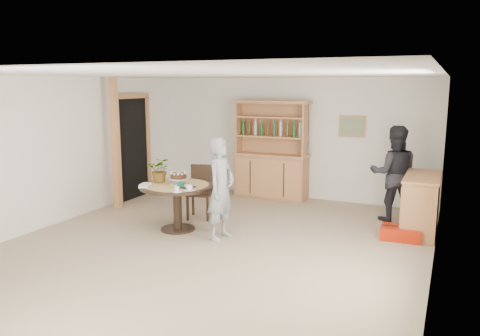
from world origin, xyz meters
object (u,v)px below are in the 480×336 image
at_px(dining_table, 177,194).
at_px(teen_boy, 221,189).
at_px(hutch, 272,165).
at_px(dining_chair, 201,188).
at_px(red_suitcase, 401,233).
at_px(adult_person, 394,174).
at_px(sideboard, 421,204).

height_order(dining_table, teen_boy, teen_boy).
distance_m(hutch, dining_chair, 2.03).
distance_m(hutch, teen_boy, 2.86).
relative_size(dining_table, red_suitcase, 1.93).
xyz_separation_m(teen_boy, adult_person, (2.29, 2.13, 0.05)).
distance_m(hutch, sideboard, 3.29).
height_order(dining_table, red_suitcase, dining_table).
distance_m(adult_person, red_suitcase, 1.28).
height_order(dining_table, dining_chair, dining_chair).
relative_size(hutch, red_suitcase, 3.29).
bearing_deg(red_suitcase, hutch, 145.10).
bearing_deg(sideboard, teen_boy, -150.04).
bearing_deg(adult_person, red_suitcase, 90.90).
bearing_deg(red_suitcase, teen_boy, -159.50).
relative_size(hutch, adult_person, 1.22).
bearing_deg(dining_table, red_suitcase, 16.64).
distance_m(dining_chair, red_suitcase, 3.45).
height_order(sideboard, dining_table, sideboard).
bearing_deg(dining_chair, red_suitcase, -11.57).
xyz_separation_m(dining_table, red_suitcase, (3.40, 1.02, -0.50)).
bearing_deg(hutch, teen_boy, -84.97).
xyz_separation_m(hutch, sideboard, (3.04, -1.24, -0.22)).
height_order(sideboard, red_suitcase, sideboard).
bearing_deg(teen_boy, sideboard, -55.99).
relative_size(dining_table, adult_person, 0.72).
distance_m(dining_table, dining_chair, 0.83).
bearing_deg(adult_person, teen_boy, 29.45).
xyz_separation_m(dining_table, teen_boy, (0.85, -0.10, 0.19)).
height_order(teen_boy, adult_person, adult_person).
relative_size(sideboard, teen_boy, 0.80).
xyz_separation_m(sideboard, dining_table, (-3.64, -1.51, 0.13)).
bearing_deg(dining_table, dining_chair, 91.40).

